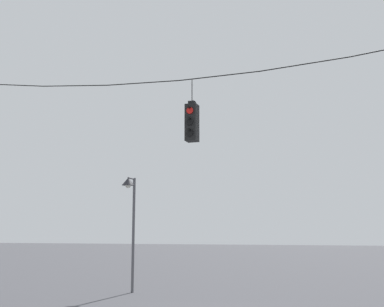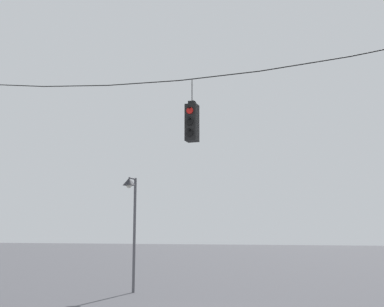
# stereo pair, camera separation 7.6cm
# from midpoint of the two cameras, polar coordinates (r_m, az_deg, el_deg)

# --- Properties ---
(span_wire) EXTENTS (17.02, 0.03, 0.71)m
(span_wire) POSITION_cam_midpoint_polar(r_m,az_deg,el_deg) (14.19, 2.98, 10.03)
(span_wire) COLOR black
(traffic_light_over_intersection) EXTENTS (0.34, 0.46, 1.87)m
(traffic_light_over_intersection) POSITION_cam_midpoint_polar(r_m,az_deg,el_deg) (13.99, -0.17, 3.73)
(traffic_light_over_intersection) COLOR black
(street_lamp) EXTENTS (0.55, 0.94, 4.95)m
(street_lamp) POSITION_cam_midpoint_polar(r_m,az_deg,el_deg) (21.23, -7.45, -5.70)
(street_lamp) COLOR #515156
(street_lamp) RESTS_ON ground_plane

